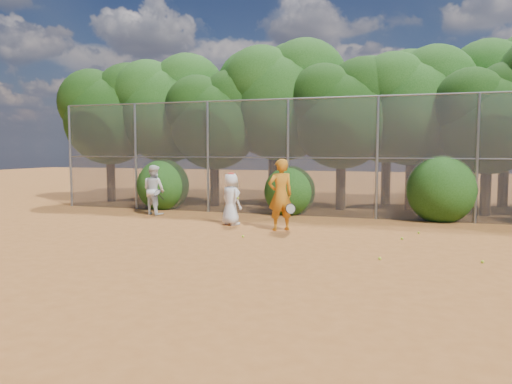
% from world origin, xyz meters
% --- Properties ---
extents(ground, '(80.00, 80.00, 0.00)m').
position_xyz_m(ground, '(0.00, 0.00, 0.00)').
color(ground, '#955321').
rests_on(ground, ground).
extents(fence_back, '(20.05, 0.09, 4.03)m').
position_xyz_m(fence_back, '(-0.12, 6.00, 2.05)').
color(fence_back, gray).
rests_on(fence_back, ground).
extents(tree_0, '(4.38, 3.81, 6.00)m').
position_xyz_m(tree_0, '(-9.44, 8.04, 3.93)').
color(tree_0, black).
rests_on(tree_0, ground).
extents(tree_1, '(4.64, 4.03, 6.35)m').
position_xyz_m(tree_1, '(-6.94, 8.54, 4.16)').
color(tree_1, black).
rests_on(tree_1, ground).
extents(tree_2, '(3.99, 3.47, 5.47)m').
position_xyz_m(tree_2, '(-4.45, 7.83, 3.58)').
color(tree_2, black).
rests_on(tree_2, ground).
extents(tree_3, '(4.89, 4.26, 6.70)m').
position_xyz_m(tree_3, '(-1.94, 8.84, 4.40)').
color(tree_3, black).
rests_on(tree_3, ground).
extents(tree_4, '(4.19, 3.64, 5.73)m').
position_xyz_m(tree_4, '(0.55, 8.24, 3.76)').
color(tree_4, black).
rests_on(tree_4, ground).
extents(tree_5, '(4.51, 3.92, 6.17)m').
position_xyz_m(tree_5, '(3.06, 9.04, 4.05)').
color(tree_5, black).
rests_on(tree_5, ground).
extents(tree_6, '(3.86, 3.36, 5.29)m').
position_xyz_m(tree_6, '(5.55, 8.03, 3.47)').
color(tree_6, black).
rests_on(tree_6, ground).
extents(tree_9, '(4.83, 4.20, 6.62)m').
position_xyz_m(tree_9, '(-7.94, 10.84, 4.34)').
color(tree_9, black).
rests_on(tree_9, ground).
extents(tree_10, '(5.15, 4.48, 7.06)m').
position_xyz_m(tree_10, '(-2.93, 11.05, 4.63)').
color(tree_10, black).
rests_on(tree_10, ground).
extents(tree_11, '(4.64, 4.03, 6.35)m').
position_xyz_m(tree_11, '(2.06, 10.64, 4.16)').
color(tree_11, black).
rests_on(tree_11, ground).
extents(tree_12, '(5.02, 4.37, 6.88)m').
position_xyz_m(tree_12, '(6.56, 11.24, 4.51)').
color(tree_12, black).
rests_on(tree_12, ground).
extents(bush_0, '(2.00, 2.00, 2.00)m').
position_xyz_m(bush_0, '(-6.00, 6.30, 1.00)').
color(bush_0, '#1A4611').
rests_on(bush_0, ground).
extents(bush_1, '(1.80, 1.80, 1.80)m').
position_xyz_m(bush_1, '(-1.00, 6.30, 0.90)').
color(bush_1, '#1A4611').
rests_on(bush_1, ground).
extents(bush_2, '(2.20, 2.20, 2.20)m').
position_xyz_m(bush_2, '(4.00, 6.30, 1.10)').
color(bush_2, '#1A4611').
rests_on(bush_2, ground).
extents(player_yellow, '(0.94, 0.84, 2.03)m').
position_xyz_m(player_yellow, '(-0.38, 2.83, 1.01)').
color(player_yellow, '#C67317').
rests_on(player_yellow, ground).
extents(player_teen, '(0.92, 0.84, 1.60)m').
position_xyz_m(player_teen, '(-2.07, 3.34, 0.80)').
color(player_teen, white).
rests_on(player_teen, ground).
extents(player_white, '(1.01, 0.91, 1.74)m').
position_xyz_m(player_white, '(-5.50, 4.71, 0.87)').
color(player_white, white).
rests_on(player_white, ground).
extents(ball_0, '(0.07, 0.07, 0.07)m').
position_xyz_m(ball_0, '(2.95, 2.36, 0.03)').
color(ball_0, '#B8D326').
rests_on(ball_0, ground).
extents(ball_1, '(0.07, 0.07, 0.07)m').
position_xyz_m(ball_1, '(3.35, 3.41, 0.03)').
color(ball_1, '#B8D326').
rests_on(ball_1, ground).
extents(ball_2, '(0.07, 0.07, 0.07)m').
position_xyz_m(ball_2, '(2.60, -0.19, 0.03)').
color(ball_2, '#B8D326').
rests_on(ball_2, ground).
extents(ball_3, '(0.07, 0.07, 0.07)m').
position_xyz_m(ball_3, '(4.59, 0.15, 0.03)').
color(ball_3, '#B8D326').
rests_on(ball_3, ground).
extents(ball_4, '(0.07, 0.07, 0.07)m').
position_xyz_m(ball_4, '(-0.99, 1.38, 0.03)').
color(ball_4, '#B8D326').
rests_on(ball_4, ground).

